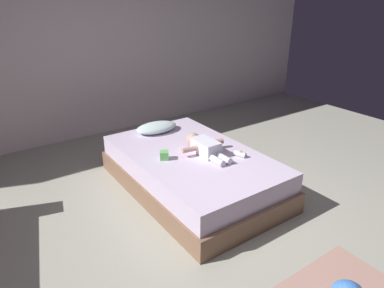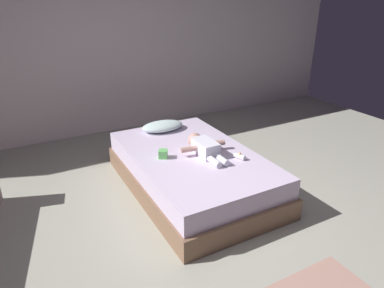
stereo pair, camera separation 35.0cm
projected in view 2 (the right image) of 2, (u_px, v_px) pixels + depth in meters
name	position (u px, v px, depth m)	size (l,w,h in m)	color
ground_plane	(220.00, 242.00, 2.91)	(8.00, 8.00, 0.00)	#A5A393
wall_behind_bed	(105.00, 38.00, 4.79)	(8.00, 0.12, 2.68)	silver
bed	(192.00, 171.00, 3.63)	(1.21, 1.96, 0.41)	brown
pillow	(163.00, 126.00, 4.11)	(0.50, 0.31, 0.10)	silver
baby	(204.00, 147.00, 3.52)	(0.50, 0.62, 0.15)	white
toothbrush	(214.00, 145.00, 3.71)	(0.08, 0.11, 0.02)	blue
toy_block	(163.00, 154.00, 3.43)	(0.11, 0.11, 0.08)	#69C864
baby_bottle	(240.00, 156.00, 3.41)	(0.09, 0.13, 0.07)	white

